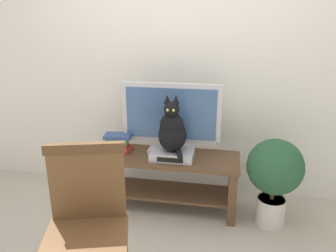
{
  "coord_description": "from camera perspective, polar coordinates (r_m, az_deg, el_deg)",
  "views": [
    {
      "loc": [
        0.46,
        -2.04,
        1.63
      ],
      "look_at": [
        -0.02,
        0.49,
        0.8
      ],
      "focal_mm": 34.61,
      "sensor_mm": 36.0,
      "label": 1
    }
  ],
  "objects": [
    {
      "name": "potted_plant",
      "position": [
        2.77,
        18.24,
        -7.84
      ],
      "size": [
        0.45,
        0.45,
        0.75
      ],
      "color": "beige",
      "rests_on": "ground"
    },
    {
      "name": "ground_plane",
      "position": [
        2.65,
        -1.7,
        -20.12
      ],
      "size": [
        12.0,
        12.0,
        0.0
      ],
      "primitive_type": "plane",
      "color": "#ADA393"
    },
    {
      "name": "tv_stand",
      "position": [
        2.92,
        0.18,
        -8.0
      ],
      "size": [
        1.22,
        0.44,
        0.51
      ],
      "color": "#513823",
      "rests_on": "ground"
    },
    {
      "name": "back_wall",
      "position": [
        3.1,
        2.16,
        13.53
      ],
      "size": [
        7.0,
        0.12,
        2.8
      ],
      "primitive_type": "cube",
      "color": "silver",
      "rests_on": "ground"
    },
    {
      "name": "wooden_chair",
      "position": [
        1.95,
        -14.13,
        -15.52
      ],
      "size": [
        0.57,
        0.57,
        0.98
      ],
      "color": "brown",
      "rests_on": "ground"
    },
    {
      "name": "media_box",
      "position": [
        2.78,
        0.76,
        -5.07
      ],
      "size": [
        0.36,
        0.24,
        0.08
      ],
      "color": "#ADADB2",
      "rests_on": "tv_stand"
    },
    {
      "name": "tv",
      "position": [
        2.83,
        0.54,
        1.69
      ],
      "size": [
        0.87,
        0.2,
        0.63
      ],
      "color": "#B7B7BC",
      "rests_on": "tv_stand"
    },
    {
      "name": "book_stack",
      "position": [
        2.97,
        -8.8,
        -2.89
      ],
      "size": [
        0.25,
        0.2,
        0.16
      ],
      "color": "#B2332D",
      "rests_on": "tv_stand"
    },
    {
      "name": "cat",
      "position": [
        2.69,
        0.75,
        -0.78
      ],
      "size": [
        0.24,
        0.31,
        0.49
      ],
      "color": "black",
      "rests_on": "media_box"
    }
  ]
}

